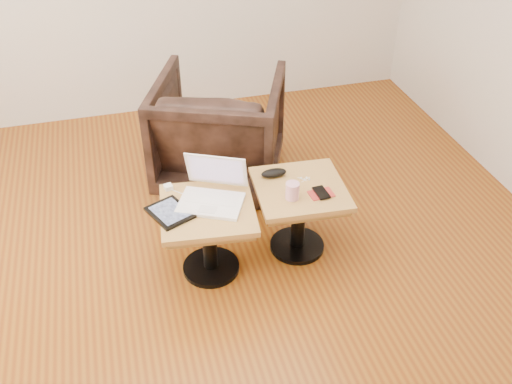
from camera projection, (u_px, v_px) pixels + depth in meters
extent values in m
cube|color=#69320E|center=(206.00, 290.00, 3.25)|extent=(4.50, 4.50, 0.01)
cylinder|color=black|center=(211.00, 267.00, 3.38)|extent=(0.33, 0.33, 0.03)
cylinder|color=black|center=(209.00, 240.00, 3.25)|extent=(0.08, 0.08, 0.40)
cube|color=olive|center=(208.00, 215.00, 3.14)|extent=(0.52, 0.52, 0.04)
cube|color=#A1713B|center=(207.00, 210.00, 3.12)|extent=(0.56, 0.56, 0.03)
cylinder|color=black|center=(297.00, 245.00, 3.53)|extent=(0.33, 0.33, 0.03)
cylinder|color=black|center=(298.00, 218.00, 3.40)|extent=(0.08, 0.08, 0.40)
cube|color=olive|center=(300.00, 194.00, 3.29)|extent=(0.50, 0.50, 0.04)
cube|color=#A1713B|center=(300.00, 189.00, 3.27)|extent=(0.54, 0.54, 0.03)
cube|color=white|center=(211.00, 203.00, 3.12)|extent=(0.41, 0.37, 0.02)
cube|color=silver|center=(212.00, 198.00, 3.14)|extent=(0.30, 0.23, 0.00)
cube|color=silver|center=(207.00, 209.00, 3.06)|extent=(0.11, 0.10, 0.00)
cube|color=white|center=(216.00, 170.00, 3.17)|extent=(0.34, 0.21, 0.22)
cube|color=maroon|center=(216.00, 170.00, 3.17)|extent=(0.30, 0.18, 0.19)
cube|color=black|center=(170.00, 213.00, 3.06)|extent=(0.27, 0.29, 0.02)
cube|color=#191E38|center=(170.00, 211.00, 3.05)|extent=(0.22, 0.24, 0.00)
cube|color=white|center=(168.00, 187.00, 3.24)|extent=(0.05, 0.05, 0.03)
ellipsoid|color=black|center=(274.00, 173.00, 3.33)|extent=(0.15, 0.07, 0.05)
cylinder|color=#C34B7B|center=(292.00, 191.00, 3.15)|extent=(0.10, 0.10, 0.10)
sphere|color=white|center=(304.00, 179.00, 3.31)|extent=(0.01, 0.01, 0.01)
sphere|color=white|center=(306.00, 178.00, 3.32)|extent=(0.01, 0.01, 0.01)
sphere|color=white|center=(301.00, 178.00, 3.32)|extent=(0.01, 0.01, 0.01)
sphere|color=white|center=(309.00, 180.00, 3.31)|extent=(0.01, 0.01, 0.01)
cylinder|color=white|center=(304.00, 180.00, 3.31)|extent=(0.06, 0.04, 0.00)
cube|color=#A82827|center=(321.00, 194.00, 3.20)|extent=(0.14, 0.10, 0.01)
cube|color=black|center=(321.00, 193.00, 3.20)|extent=(0.07, 0.12, 0.01)
imported|color=black|center=(220.00, 130.00, 3.93)|extent=(1.09, 1.10, 0.77)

